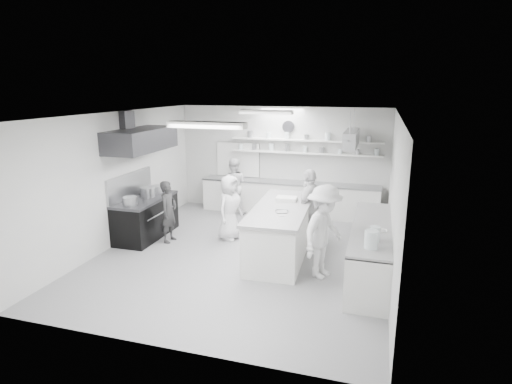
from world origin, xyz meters
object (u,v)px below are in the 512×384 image
(stove, at_px, (146,219))
(back_counter, at_px, (289,198))
(right_counter, at_px, (371,251))
(cook_back, at_px, (233,186))
(cook_stove, at_px, (169,212))
(prep_island, at_px, (281,232))

(stove, relative_size, back_counter, 0.36)
(right_counter, height_order, cook_back, cook_back)
(stove, xyz_separation_m, cook_stove, (0.69, -0.14, 0.27))
(prep_island, bearing_deg, stove, 174.86)
(prep_island, height_order, cook_stove, cook_stove)
(back_counter, bearing_deg, prep_island, -80.85)
(right_counter, bearing_deg, back_counter, 124.65)
(stove, height_order, right_counter, right_counter)
(stove, relative_size, right_counter, 0.55)
(stove, relative_size, cook_stove, 1.24)
(stove, bearing_deg, cook_back, 60.51)
(stove, xyz_separation_m, back_counter, (2.90, 2.80, 0.01))
(stove, distance_m, back_counter, 4.03)
(back_counter, bearing_deg, right_counter, -55.35)
(back_counter, bearing_deg, cook_stove, -126.93)
(stove, height_order, cook_back, cook_back)
(back_counter, xyz_separation_m, cook_stove, (-2.21, -2.94, 0.26))
(cook_back, bearing_deg, prep_island, 115.91)
(right_counter, distance_m, cook_stove, 4.59)
(cook_back, bearing_deg, right_counter, 130.16)
(right_counter, relative_size, prep_island, 1.18)
(back_counter, height_order, prep_island, prep_island)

